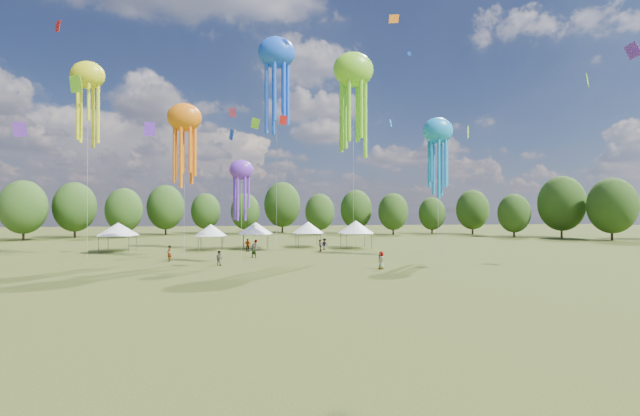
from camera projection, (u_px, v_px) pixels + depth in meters
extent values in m
plane|color=#384416|center=(361.00, 405.00, 12.63)|extent=(300.00, 300.00, 0.00)
imported|color=gray|center=(219.00, 258.00, 44.48)|extent=(0.98, 0.94, 1.59)
imported|color=gray|center=(256.00, 245.00, 61.47)|extent=(0.72, 0.89, 1.57)
imported|color=gray|center=(320.00, 246.00, 59.73)|extent=(0.77, 0.92, 1.70)
imported|color=gray|center=(324.00, 244.00, 62.41)|extent=(1.26, 1.07, 1.69)
imported|color=gray|center=(248.00, 245.00, 59.53)|extent=(1.15, 0.70, 1.84)
imported|color=gray|center=(254.00, 251.00, 51.96)|extent=(1.67, 0.78, 1.73)
imported|color=gray|center=(169.00, 253.00, 48.09)|extent=(0.46, 0.69, 1.85)
imported|color=gray|center=(381.00, 260.00, 41.98)|extent=(0.76, 0.97, 1.76)
cylinder|color=#47474C|center=(99.00, 245.00, 58.59)|extent=(0.08, 0.08, 2.15)
cylinder|color=#47474C|center=(108.00, 243.00, 62.51)|extent=(0.08, 0.08, 2.15)
cylinder|color=#47474C|center=(129.00, 244.00, 59.24)|extent=(0.08, 0.08, 2.15)
cylinder|color=#47474C|center=(136.00, 242.00, 63.15)|extent=(0.08, 0.08, 2.15)
cube|color=white|center=(118.00, 236.00, 60.88)|extent=(4.37, 4.37, 0.10)
cone|color=white|center=(118.00, 229.00, 60.89)|extent=(5.68, 5.68, 1.84)
cylinder|color=#47474C|center=(198.00, 244.00, 60.66)|extent=(0.08, 0.08, 2.00)
cylinder|color=#47474C|center=(201.00, 242.00, 63.88)|extent=(0.08, 0.08, 2.00)
cylinder|color=#47474C|center=(221.00, 244.00, 61.19)|extent=(0.08, 0.08, 2.00)
cylinder|color=#47474C|center=(223.00, 242.00, 64.40)|extent=(0.08, 0.08, 2.00)
cube|color=white|center=(211.00, 236.00, 62.54)|extent=(3.66, 3.66, 0.10)
cone|color=white|center=(211.00, 230.00, 62.54)|extent=(4.76, 4.76, 1.72)
cylinder|color=#47474C|center=(243.00, 242.00, 63.20)|extent=(0.08, 0.08, 2.13)
cylinder|color=#47474C|center=(244.00, 241.00, 66.85)|extent=(0.08, 0.08, 2.13)
cylinder|color=#47474C|center=(268.00, 242.00, 63.79)|extent=(0.08, 0.08, 2.13)
cylinder|color=#47474C|center=(267.00, 240.00, 67.44)|extent=(0.08, 0.08, 2.13)
cube|color=white|center=(256.00, 234.00, 65.33)|extent=(4.10, 4.10, 0.10)
cone|color=white|center=(256.00, 228.00, 65.33)|extent=(5.33, 5.33, 1.82)
cylinder|color=#47474C|center=(298.00, 241.00, 65.46)|extent=(0.08, 0.08, 2.14)
cylinder|color=#47474C|center=(296.00, 240.00, 68.91)|extent=(0.08, 0.08, 2.14)
cylinder|color=#47474C|center=(320.00, 241.00, 66.02)|extent=(0.08, 0.08, 2.14)
cylinder|color=#47474C|center=(317.00, 239.00, 69.48)|extent=(0.08, 0.08, 2.14)
cube|color=white|center=(308.00, 233.00, 67.47)|extent=(3.90, 3.90, 0.10)
cone|color=white|center=(308.00, 227.00, 67.48)|extent=(5.07, 5.07, 1.83)
cylinder|color=#47474C|center=(346.00, 242.00, 63.24)|extent=(0.08, 0.08, 2.24)
cylinder|color=#47474C|center=(341.00, 240.00, 67.13)|extent=(0.08, 0.08, 2.24)
cylinder|color=#47474C|center=(372.00, 242.00, 63.88)|extent=(0.08, 0.08, 2.24)
cylinder|color=#47474C|center=(365.00, 240.00, 67.77)|extent=(0.08, 0.08, 2.24)
cube|color=white|center=(356.00, 233.00, 65.51)|extent=(4.34, 4.34, 0.10)
cone|color=white|center=(356.00, 227.00, 65.52)|extent=(5.65, 5.65, 1.92)
ellipsoid|color=orange|center=(184.00, 117.00, 51.54)|extent=(4.11, 2.88, 3.49)
cylinder|color=beige|center=(184.00, 188.00, 51.49)|extent=(0.03, 0.03, 17.25)
ellipsoid|color=blue|center=(277.00, 53.00, 59.17)|extent=(5.21, 3.65, 4.43)
cylinder|color=beige|center=(277.00, 152.00, 59.09)|extent=(0.03, 0.03, 28.06)
ellipsoid|color=#1B95E8|center=(438.00, 131.00, 52.39)|extent=(3.82, 2.67, 3.25)
cylinder|color=beige|center=(438.00, 194.00, 52.34)|extent=(0.03, 0.03, 15.80)
ellipsoid|color=#F5F719|center=(88.00, 75.00, 52.75)|extent=(4.04, 2.83, 3.44)
cylinder|color=beige|center=(88.00, 166.00, 52.68)|extent=(0.03, 0.03, 22.83)
ellipsoid|color=#7731DD|center=(241.00, 170.00, 46.11)|extent=(2.60, 1.82, 2.21)
cylinder|color=beige|center=(241.00, 217.00, 46.08)|extent=(0.03, 0.03, 10.30)
ellipsoid|color=#8AF027|center=(353.00, 70.00, 55.91)|extent=(5.43, 3.80, 4.61)
cylinder|color=beige|center=(353.00, 162.00, 55.84)|extent=(0.03, 0.03, 24.57)
cube|color=#8AF027|center=(255.00, 123.00, 71.75)|extent=(1.66, 0.69, 1.94)
cube|color=blue|center=(409.00, 54.00, 78.46)|extent=(0.76, 0.30, 0.88)
cube|color=#D53E70|center=(232.00, 113.00, 54.33)|extent=(1.01, 0.42, 1.21)
cube|color=#7731DD|center=(633.00, 51.00, 35.69)|extent=(0.68, 1.13, 1.41)
cube|color=#8AF027|center=(587.00, 80.00, 49.62)|extent=(0.98, 1.09, 1.66)
cube|color=#7731DD|center=(150.00, 129.00, 74.99)|extent=(1.99, 0.18, 2.54)
cube|color=red|center=(58.00, 26.00, 40.90)|extent=(0.82, 0.68, 1.23)
cube|color=orange|center=(394.00, 19.00, 64.27)|extent=(1.77, 1.35, 1.77)
cube|color=#8AF027|center=(468.00, 132.00, 77.63)|extent=(1.44, 2.06, 2.75)
cube|color=#1B95E8|center=(391.00, 123.00, 78.21)|extent=(0.90, 1.00, 1.53)
cube|color=#7731DD|center=(20.00, 129.00, 57.30)|extent=(1.58, 1.04, 2.15)
cube|color=red|center=(283.00, 120.00, 55.26)|extent=(1.03, 0.32, 1.31)
cube|color=#8AF027|center=(76.00, 84.00, 33.83)|extent=(1.10, 0.52, 1.38)
cube|color=blue|center=(232.00, 135.00, 66.81)|extent=(0.93, 1.54, 2.00)
cylinder|color=#38281C|center=(23.00, 232.00, 82.16)|extent=(0.44, 0.44, 3.36)
ellipsoid|color=#2B4A18|center=(24.00, 207.00, 82.19)|extent=(8.40, 8.40, 10.51)
cylinder|color=#38281C|center=(75.00, 230.00, 90.42)|extent=(0.44, 0.44, 3.41)
ellipsoid|color=#2B4A18|center=(75.00, 207.00, 90.45)|extent=(8.53, 8.53, 10.66)
cylinder|color=#38281C|center=(124.00, 230.00, 91.59)|extent=(0.44, 0.44, 3.07)
ellipsoid|color=#2B4A18|center=(124.00, 210.00, 91.61)|extent=(7.66, 7.66, 9.58)
cylinder|color=#38281C|center=(166.00, 228.00, 100.94)|extent=(0.44, 0.44, 3.43)
ellipsoid|color=#2B4A18|center=(166.00, 207.00, 100.97)|extent=(8.58, 8.58, 10.73)
cylinder|color=#38281C|center=(206.00, 228.00, 107.90)|extent=(0.44, 0.44, 2.95)
ellipsoid|color=#2B4A18|center=(206.00, 211.00, 107.93)|extent=(7.37, 7.37, 9.21)
cylinder|color=#38281C|center=(245.00, 228.00, 105.68)|extent=(0.44, 0.44, 2.89)
ellipsoid|color=#2B4A18|center=(245.00, 211.00, 105.71)|extent=(7.23, 7.23, 9.04)
cylinder|color=#38281C|center=(282.00, 225.00, 111.61)|extent=(0.44, 0.44, 3.84)
ellipsoid|color=#2B4A18|center=(282.00, 204.00, 111.65)|extent=(9.60, 9.60, 11.99)
cylinder|color=#38281C|center=(320.00, 229.00, 102.05)|extent=(0.44, 0.44, 2.84)
ellipsoid|color=#2B4A18|center=(320.00, 212.00, 102.07)|extent=(7.11, 7.11, 8.89)
cylinder|color=#38281C|center=(356.00, 227.00, 106.18)|extent=(0.44, 0.44, 3.16)
ellipsoid|color=#2B4A18|center=(356.00, 209.00, 106.21)|extent=(7.91, 7.91, 9.88)
cylinder|color=#38281C|center=(393.00, 229.00, 101.77)|extent=(0.44, 0.44, 2.88)
ellipsoid|color=#2B4A18|center=(393.00, 212.00, 101.79)|extent=(7.21, 7.21, 9.01)
cylinder|color=#38281C|center=(432.00, 229.00, 105.45)|extent=(0.44, 0.44, 2.63)
ellipsoid|color=#2B4A18|center=(432.00, 213.00, 105.47)|extent=(6.57, 6.57, 8.22)
cylinder|color=#38281C|center=(473.00, 228.00, 103.44)|extent=(0.44, 0.44, 3.13)
ellipsoid|color=#2B4A18|center=(473.00, 210.00, 103.47)|extent=(7.81, 7.81, 9.77)
cylinder|color=#38281C|center=(514.00, 231.00, 92.18)|extent=(0.44, 0.44, 2.72)
ellipsoid|color=#2B4A18|center=(514.00, 213.00, 92.21)|extent=(6.80, 6.80, 8.50)
cylinder|color=#38281C|center=(562.00, 229.00, 90.84)|extent=(0.44, 0.44, 3.81)
ellipsoid|color=#2B4A18|center=(562.00, 203.00, 90.88)|extent=(9.52, 9.52, 11.90)
cylinder|color=#38281C|center=(612.00, 231.00, 82.42)|extent=(0.44, 0.44, 3.51)
ellipsoid|color=#2B4A18|center=(612.00, 206.00, 82.45)|extent=(8.78, 8.78, 10.97)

